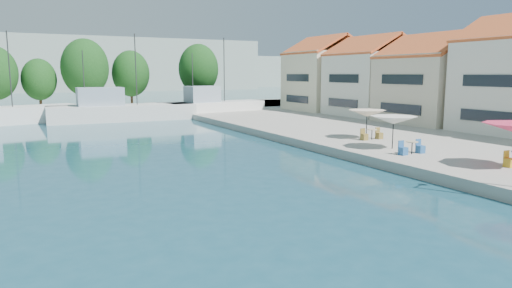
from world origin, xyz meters
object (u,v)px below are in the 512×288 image
trawler_03 (119,111)px  trawler_04 (214,108)px  umbrella_white (393,120)px  umbrella_cream (367,113)px

trawler_03 → trawler_04: same height
trawler_03 → umbrella_white: size_ratio=5.47×
umbrella_white → umbrella_cream: umbrella_cream is taller
trawler_04 → umbrella_white: trawler_04 is taller
trawler_04 → umbrella_white: bearing=-100.0°
trawler_04 → trawler_03: bearing=174.7°
umbrella_cream → trawler_03: bearing=115.0°
trawler_04 → umbrella_white: size_ratio=4.49×
umbrella_white → umbrella_cream: 4.63m
trawler_03 → trawler_04: 11.81m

